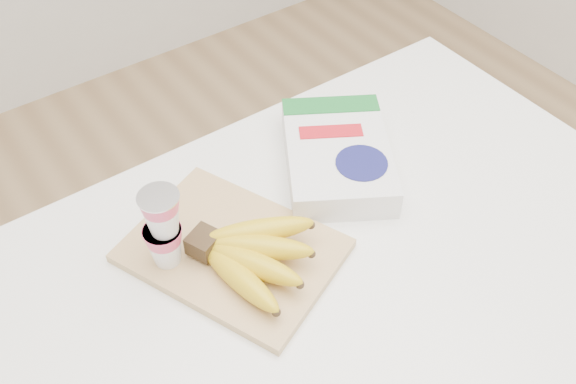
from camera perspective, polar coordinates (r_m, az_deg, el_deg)
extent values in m
cube|color=tan|center=(1.05, -4.94, -5.21)|extent=(0.35, 0.40, 0.02)
cube|color=#382816|center=(1.03, -7.47, -4.49)|extent=(0.06, 0.06, 0.03)
ellipsoid|color=gold|center=(0.99, -4.31, -7.62)|extent=(0.06, 0.18, 0.05)
sphere|color=#382816|center=(0.95, -1.06, -10.64)|extent=(0.01, 0.01, 0.01)
ellipsoid|color=gold|center=(0.99, -3.22, -6.36)|extent=(0.11, 0.18, 0.05)
sphere|color=#382816|center=(0.97, 1.06, -8.23)|extent=(0.01, 0.01, 0.01)
ellipsoid|color=gold|center=(1.01, -2.63, -4.90)|extent=(0.15, 0.15, 0.05)
sphere|color=#382816|center=(1.00, 2.09, -5.52)|extent=(0.01, 0.01, 0.01)
ellipsoid|color=gold|center=(1.02, -2.58, -3.48)|extent=(0.18, 0.12, 0.05)
sphere|color=#382816|center=(1.03, 2.04, -2.95)|extent=(0.01, 0.01, 0.01)
cylinder|color=silver|center=(0.94, -11.49, -0.43)|extent=(0.06, 0.06, 0.00)
cube|color=white|center=(1.18, 4.41, 3.22)|extent=(0.30, 0.33, 0.06)
cube|color=#186F2A|center=(1.24, 3.81, 7.74)|extent=(0.18, 0.14, 0.00)
cylinder|color=#161855|center=(1.12, 6.56, 2.59)|extent=(0.13, 0.13, 0.00)
cube|color=red|center=(1.18, 3.83, 5.39)|extent=(0.12, 0.09, 0.00)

